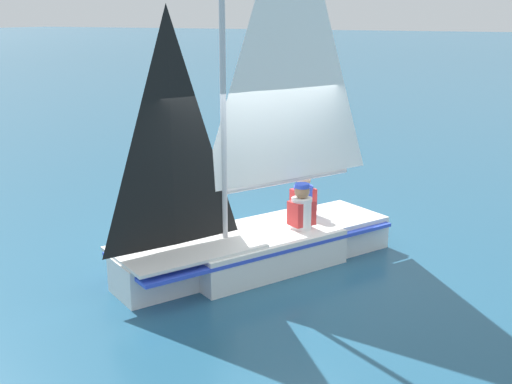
% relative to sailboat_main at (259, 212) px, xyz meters
% --- Properties ---
extents(ground_plane, '(260.00, 260.00, 0.00)m').
position_rel_sailboat_main_xyz_m(ground_plane, '(-0.04, 0.02, -0.79)').
color(ground_plane, '#235675').
extents(sailboat_main, '(4.22, 3.14, 5.43)m').
position_rel_sailboat_main_xyz_m(sailboat_main, '(0.00, 0.00, 0.00)').
color(sailboat_main, white).
rests_on(sailboat_main, ground_plane).
extents(sailor_helm, '(0.42, 0.41, 1.16)m').
position_rel_sailboat_main_xyz_m(sailor_helm, '(0.42, -0.48, -0.16)').
color(sailor_helm, black).
rests_on(sailor_helm, ground_plane).
extents(sailor_crew, '(0.42, 0.41, 1.16)m').
position_rel_sailboat_main_xyz_m(sailor_crew, '(1.04, -0.25, -0.16)').
color(sailor_crew, black).
rests_on(sailor_crew, ground_plane).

